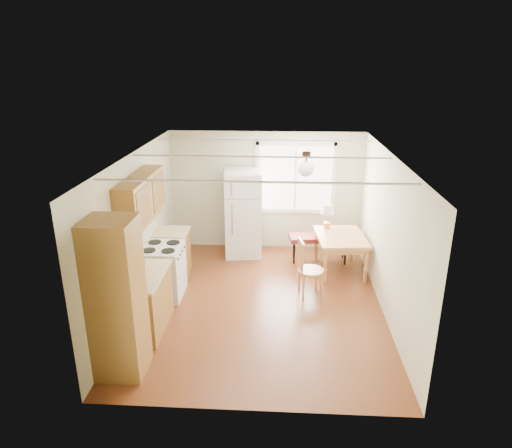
# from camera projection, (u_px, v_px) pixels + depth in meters

# --- Properties ---
(room_shell) EXTENTS (4.60, 5.60, 2.62)m
(room_shell) POSITION_uv_depth(u_px,v_px,m) (261.00, 234.00, 7.24)
(room_shell) COLOR #4F2210
(room_shell) RESTS_ON ground
(kitchen_run) EXTENTS (0.65, 3.40, 2.20)m
(kitchen_run) POSITION_uv_depth(u_px,v_px,m) (145.00, 272.00, 6.87)
(kitchen_run) COLOR brown
(kitchen_run) RESTS_ON ground
(window_unit) EXTENTS (1.64, 0.05, 1.51)m
(window_unit) POSITION_uv_depth(u_px,v_px,m) (295.00, 178.00, 9.42)
(window_unit) COLOR white
(window_unit) RESTS_ON room_shell
(pendant_light) EXTENTS (0.26, 0.26, 0.40)m
(pendant_light) POSITION_uv_depth(u_px,v_px,m) (306.00, 168.00, 7.24)
(pendant_light) COLOR #302115
(pendant_light) RESTS_ON room_shell
(refrigerator) EXTENTS (0.80, 0.80, 1.77)m
(refrigerator) POSITION_uv_depth(u_px,v_px,m) (243.00, 214.00, 9.34)
(refrigerator) COLOR white
(refrigerator) RESTS_ON ground
(bench) EXTENTS (1.25, 0.60, 0.56)m
(bench) POSITION_uv_depth(u_px,v_px,m) (320.00, 238.00, 9.12)
(bench) COLOR maroon
(bench) RESTS_ON ground
(dining_table) EXTENTS (0.98, 1.25, 0.73)m
(dining_table) POSITION_uv_depth(u_px,v_px,m) (341.00, 241.00, 8.61)
(dining_table) COLOR #B67946
(dining_table) RESTS_ON ground
(chair) EXTENTS (0.48, 0.47, 1.02)m
(chair) POSITION_uv_depth(u_px,v_px,m) (305.00, 264.00, 7.72)
(chair) COLOR #B67946
(chair) RESTS_ON ground
(table_lamp) EXTENTS (0.28, 0.28, 0.48)m
(table_lamp) POSITION_uv_depth(u_px,v_px,m) (328.00, 211.00, 8.87)
(table_lamp) COLOR #B49639
(table_lamp) RESTS_ON dining_table
(coffee_maker) EXTENTS (0.26, 0.31, 0.40)m
(coffee_maker) POSITION_uv_depth(u_px,v_px,m) (129.00, 280.00, 6.17)
(coffee_maker) COLOR black
(coffee_maker) RESTS_ON kitchen_run
(kettle) EXTENTS (0.13, 0.13, 0.25)m
(kettle) POSITION_uv_depth(u_px,v_px,m) (131.00, 271.00, 6.52)
(kettle) COLOR red
(kettle) RESTS_ON kitchen_run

